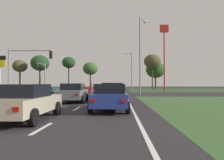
{
  "coord_description": "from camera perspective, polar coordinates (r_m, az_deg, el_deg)",
  "views": [
    {
      "loc": [
        6.12,
        -3.28,
        1.49
      ],
      "look_at": [
        4.97,
        28.59,
        2.07
      ],
      "focal_mm": 35.41,
      "sensor_mm": 36.0,
      "label": 1
    }
  ],
  "objects": [
    {
      "name": "treeline_near",
      "position": [
        69.34,
        -22.67,
        3.31
      ],
      "size": [
        4.21,
        4.21,
        8.51
      ],
      "color": "#423323",
      "rests_on": "ground"
    },
    {
      "name": "treeline_second",
      "position": [
        65.2,
        -18.11,
        4.14
      ],
      "size": [
        5.13,
        5.13,
        9.55
      ],
      "color": "#423323",
      "rests_on": "ground"
    },
    {
      "name": "lane_dash_near",
      "position": [
        7.92,
        -17.66,
        -11.82
      ],
      "size": [
        0.14,
        2.0,
        0.01
      ],
      "primitive_type": "cube",
      "color": "silver",
      "rests_on": "ground"
    },
    {
      "name": "treeline_sixth",
      "position": [
        59.98,
        10.37,
        4.72
      ],
      "size": [
        4.47,
        4.47,
        9.43
      ],
      "color": "#423323",
      "rests_on": "ground"
    },
    {
      "name": "fuel_price_totem",
      "position": [
        40.43,
        -26.93,
        3.29
      ],
      "size": [
        1.8,
        0.24,
        6.1
      ],
      "color": "silver",
      "rests_on": "ground"
    },
    {
      "name": "fastfood_pole_sign",
      "position": [
        47.94,
        13.32,
        9.13
      ],
      "size": [
        1.8,
        0.4,
        13.88
      ],
      "color": "red",
      "rests_on": "ground"
    },
    {
      "name": "stop_bar_near",
      "position": [
        26.42,
        -2.97,
        -4.27
      ],
      "size": [
        6.4,
        0.5,
        0.01
      ],
      "primitive_type": "cube",
      "color": "silver",
      "rests_on": "ground"
    },
    {
      "name": "treeline_third",
      "position": [
        59.55,
        -11.09,
        4.38
      ],
      "size": [
        3.54,
        3.54,
        8.67
      ],
      "color": "#423323",
      "rests_on": "ground"
    },
    {
      "name": "crosswalk_bar_third",
      "position": [
        29.92,
        -17.95,
        -3.84
      ],
      "size": [
        0.7,
        2.8,
        0.01
      ],
      "primitive_type": "cube",
      "color": "silver",
      "rests_on": "ground"
    },
    {
      "name": "pedestrian_at_median",
      "position": [
        46.68,
        -5.41,
        -1.35
      ],
      "size": [
        0.34,
        0.34,
        1.8
      ],
      "rotation": [
        0.0,
        0.0,
        6.08
      ],
      "color": "#9E8966",
      "rests_on": "median_island_far"
    },
    {
      "name": "car_navy_third",
      "position": [
        18.22,
        0.16,
        -3.19
      ],
      "size": [
        2.09,
        4.3,
        1.59
      ],
      "color": "#161E47",
      "rests_on": "ground"
    },
    {
      "name": "street_lamp_third",
      "position": [
        51.81,
        4.93,
        2.69
      ],
      "size": [
        2.06,
        0.46,
        8.71
      ],
      "color": "gray",
      "rests_on": "ground"
    },
    {
      "name": "car_black_eighth",
      "position": [
        44.51,
        -8.92,
        -1.89
      ],
      "size": [
        2.03,
        4.26,
        1.61
      ],
      "rotation": [
        0.0,
        0.0,
        3.14
      ],
      "color": "black",
      "rests_on": "ground"
    },
    {
      "name": "car_red_sixth",
      "position": [
        35.6,
        -8.6,
        -2.21
      ],
      "size": [
        4.3,
        2.07,
        1.48
      ],
      "rotation": [
        0.0,
        0.0,
        -1.57
      ],
      "color": "#A31919",
      "rests_on": "ground"
    },
    {
      "name": "grass_verge_far_left",
      "position": [
        65.88,
        -26.63,
        -2.23
      ],
      "size": [
        35.0,
        35.0,
        0.01
      ],
      "primitive_type": "cube",
      "color": "#2D4C28",
      "rests_on": "ground"
    },
    {
      "name": "lane_dash_third",
      "position": [
        19.56,
        -5.65,
        -5.4
      ],
      "size": [
        0.14,
        2.0,
        0.01
      ],
      "primitive_type": "cube",
      "color": "silver",
      "rests_on": "ground"
    },
    {
      "name": "lane_dash_fourth",
      "position": [
        25.5,
        -3.84,
        -4.38
      ],
      "size": [
        0.14,
        2.0,
        0.01
      ],
      "primitive_type": "cube",
      "color": "silver",
      "rests_on": "ground"
    },
    {
      "name": "crosswalk_bar_fifth",
      "position": [
        29.21,
        -13.69,
        -3.93
      ],
      "size": [
        0.7,
        2.8,
        0.01
      ],
      "primitive_type": "cube",
      "color": "silver",
      "rests_on": "ground"
    },
    {
      "name": "car_blue_seventh",
      "position": [
        12.48,
        -0.46,
        -4.36
      ],
      "size": [
        2.08,
        4.5,
        1.5
      ],
      "color": "navy",
      "rests_on": "ground"
    },
    {
      "name": "treeline_fifth",
      "position": [
        63.15,
        11.17,
        2.6
      ],
      "size": [
        5.4,
        5.4,
        7.79
      ],
      "color": "#423323",
      "rests_on": "ground"
    },
    {
      "name": "median_island_near",
      "position": [
        15.6,
        -21.16,
        -6.21
      ],
      "size": [
        1.2,
        22.0,
        0.14
      ],
      "primitive_type": "cube",
      "color": "gray",
      "rests_on": "ground"
    },
    {
      "name": "car_teal_fifth",
      "position": [
        34.34,
        -18.05,
        -2.2
      ],
      "size": [
        4.6,
        2.09,
        1.5
      ],
      "rotation": [
        0.0,
        0.0,
        1.57
      ],
      "color": "#19565B",
      "rests_on": "ground"
    },
    {
      "name": "car_grey_near",
      "position": [
        18.33,
        -9.96,
        -3.24
      ],
      "size": [
        2.06,
        4.35,
        1.54
      ],
      "color": "slate",
      "rests_on": "ground"
    },
    {
      "name": "grass_verge_far_right",
      "position": [
        60.96,
        20.63,
        -2.37
      ],
      "size": [
        35.0,
        35.0,
        0.01
      ],
      "primitive_type": "cube",
      "color": "#2D4C28",
      "rests_on": "ground"
    },
    {
      "name": "crosswalk_bar_fourth",
      "position": [
        29.54,
        -15.84,
        -3.89
      ],
      "size": [
        0.7,
        2.8,
        0.01
      ],
      "primitive_type": "cube",
      "color": "silver",
      "rests_on": "ground"
    },
    {
      "name": "crosswalk_bar_sixth",
      "position": [
        28.92,
        -11.49,
        -3.97
      ],
      "size": [
        0.7,
        2.8,
        0.01
      ],
      "primitive_type": "cube",
      "color": "silver",
      "rests_on": "ground"
    },
    {
      "name": "street_lamp_second",
      "position": [
        30.86,
        7.37,
        7.22
      ],
      "size": [
        1.27,
        2.24,
        10.7
      ],
      "color": "gray",
      "rests_on": "ground"
    },
    {
      "name": "edge_line_right",
      "position": [
        15.37,
        4.82,
        -6.59
      ],
      "size": [
        0.14,
        24.0,
        0.01
      ],
      "primitive_type": "cube",
      "color": "silver",
      "rests_on": "ground"
    },
    {
      "name": "car_beige_second",
      "position": [
        9.93,
        -21.55,
        -5.19
      ],
      "size": [
        2.06,
        4.62,
        1.48
      ],
      "color": "#BCAD8E",
      "rests_on": "ground"
    },
    {
      "name": "median_island_far",
      "position": [
        58.61,
        -3.92,
        -2.43
      ],
      "size": [
        1.2,
        36.0,
        0.14
      ],
      "primitive_type": "cube",
      "color": "gray",
      "rests_on": "ground"
    },
    {
      "name": "treeline_fourth",
      "position": [
        60.33,
        -5.59,
        2.94
      ],
      "size": [
        4.06,
        4.06,
        7.45
      ],
      "color": "#423323",
      "rests_on": "ground"
    },
    {
      "name": "traffic_signal_near_left",
      "position": [
        29.25,
        -21.6,
        4.1
      ],
      "size": [
        5.57,
        0.32,
        5.85
      ],
      "color": "gray",
      "rests_on": "ground"
    },
    {
      "name": "lane_dash_second",
      "position": [
        13.66,
        -9.07,
        -7.28
      ],
      "size": [
        0.14,
        2.0,
        0.01
      ],
      "primitive_type": "cube",
      "color": "silver",
      "rests_on": "ground"
    },
    {
      "name": "crosswalk_bar_second",
      "position": [
        30.33,
        -19.99,
        -3.79
      ],
      "size": [
        0.7,
        2.8,
        0.01
      ],
      "primitive_type": "cube",
      "color": "silver",
      "rests_on": "ground"
    },
    {
      "name": "traffic_signal_far_left",
      "position": [
        40.71,
        -17.64,
        2.0
      ],
      "size": [
        0.32,
        4.35,
        5.26
      ],
      "color": "gray",
      "rests_on": "ground"
    },
    {
      "name": "ground_plane",
      "position": [
        33.87,
        -8.35,
        -3.56
      ],
      "size": [
        200.0,
        200.0,
        0.0
      ],
      "primitive_type": "plane",
      "color": "#282628"
    },
    {
      "name": "crosswalk_bar_near",
      "position": [
        30.78,
        -21.98,
        -3.74
      ],
      "size": [
        0.7,
        2.8,
        0.01
      ],
      "primitive_type": "cube",
      "color": "silver",
      "rests_on": "ground"
    }
  ]
}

